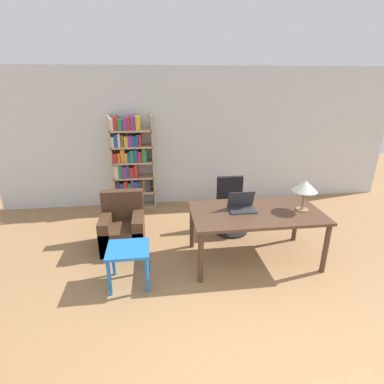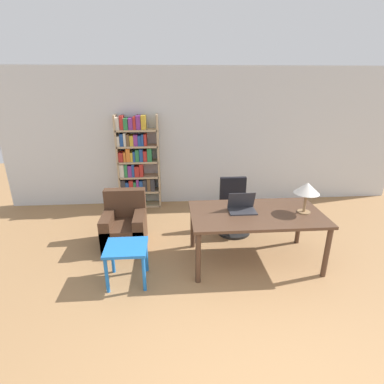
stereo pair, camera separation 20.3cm
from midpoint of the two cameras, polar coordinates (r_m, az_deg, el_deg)
The scene contains 8 objects.
wall_back at distance 6.12m, azimuth 0.78°, elevation 10.28°, with size 8.00×0.06×2.70m.
desk at distance 4.23m, azimuth 10.69°, elevation -4.64°, with size 1.79×0.99×0.75m.
laptop at distance 4.19m, azimuth 8.09°, elevation -2.68°, with size 0.37×0.26×0.26m.
table_lamp at distance 4.29m, azimuth 19.50°, elevation 0.93°, with size 0.33×0.33×0.43m.
office_chair at distance 5.13m, azimuth 6.26°, elevation -3.21°, with size 0.57×0.57×0.92m.
side_table_blue at distance 3.89m, azimuth -13.51°, elevation -11.53°, with size 0.52×0.48×0.52m.
armchair at distance 4.82m, azimuth -14.16°, elevation -6.89°, with size 0.64×0.68×0.84m.
bookshelf at distance 6.00m, azimuth -12.60°, elevation 5.21°, with size 0.82×0.28×1.84m.
Camera 1 is at (-0.95, -1.42, 2.46)m, focal length 28.00 mm.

